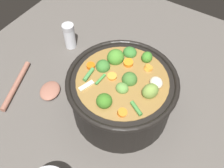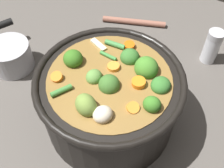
{
  "view_description": "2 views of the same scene",
  "coord_description": "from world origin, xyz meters",
  "views": [
    {
      "loc": [
        0.33,
        0.18,
        0.61
      ],
      "look_at": [
        0.02,
        -0.02,
        0.12
      ],
      "focal_mm": 39.95,
      "sensor_mm": 36.0,
      "label": 1
    },
    {
      "loc": [
        -0.16,
        0.27,
        0.52
      ],
      "look_at": [
        -0.0,
        -0.01,
        0.11
      ],
      "focal_mm": 43.94,
      "sensor_mm": 36.0,
      "label": 2
    }
  ],
  "objects": [
    {
      "name": "ground_plane",
      "position": [
        0.0,
        0.0,
        0.0
      ],
      "size": [
        1.1,
        1.1,
        0.0
      ],
      "primitive_type": "plane",
      "color": "#514C47"
    },
    {
      "name": "cooking_pot",
      "position": [
        -0.0,
        -0.0,
        0.07
      ],
      "size": [
        0.28,
        0.28,
        0.16
      ],
      "color": "black",
      "rests_on": "ground_plane"
    },
    {
      "name": "wooden_spoon",
      "position": [
        0.08,
        -0.25,
        0.01
      ],
      "size": [
        0.18,
        0.18,
        0.02
      ],
      "color": "#935C4B",
      "rests_on": "ground_plane"
    },
    {
      "name": "salt_shaker",
      "position": [
        -0.13,
        -0.28,
        0.05
      ],
      "size": [
        0.04,
        0.04,
        0.09
      ],
      "color": "silver",
      "rests_on": "ground_plane"
    },
    {
      "name": "small_saucepan",
      "position": [
        0.29,
        -0.01,
        0.04
      ],
      "size": [
        0.16,
        0.14,
        0.07
      ],
      "color": "#ADADB2",
      "rests_on": "ground_plane"
    }
  ]
}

